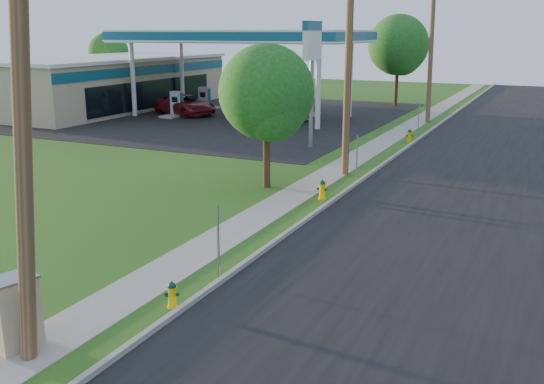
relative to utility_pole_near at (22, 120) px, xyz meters
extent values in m
plane|color=#2A561C|center=(0.60, 1.00, -4.80)|extent=(140.00, 140.00, 0.00)
cube|color=black|center=(5.10, 11.00, -4.79)|extent=(8.00, 120.00, 0.02)
cube|color=#98968B|center=(1.10, 11.00, -4.73)|extent=(0.15, 120.00, 0.15)
cube|color=gray|center=(-0.65, 11.00, -4.79)|extent=(1.50, 120.00, 0.03)
cube|color=black|center=(-15.40, 33.00, -4.79)|extent=(26.00, 28.00, 0.02)
cylinder|color=brown|center=(0.00, 0.00, -0.05)|extent=(1.31, 0.32, 9.48)
cylinder|color=brown|center=(0.00, 18.00, 0.10)|extent=(0.32, 0.32, 9.80)
cylinder|color=brown|center=(0.00, 36.00, -0.05)|extent=(0.49, 0.32, 9.50)
cube|color=gray|center=(0.85, 5.20, -3.80)|extent=(0.05, 0.04, 2.00)
cube|color=gray|center=(0.85, 17.00, -3.80)|extent=(0.05, 0.04, 2.00)
cube|color=gray|center=(0.85, 29.20, -3.80)|extent=(0.05, 0.04, 2.00)
cylinder|color=silver|center=(-20.90, 29.70, -2.05)|extent=(0.36, 0.36, 5.50)
cylinder|color=silver|center=(-20.90, 36.30, -2.05)|extent=(0.36, 0.36, 5.50)
cylinder|color=silver|center=(-5.90, 29.70, -2.05)|extent=(0.36, 0.36, 5.50)
cylinder|color=silver|center=(-5.90, 36.30, -2.05)|extent=(0.36, 0.36, 5.50)
cube|color=silver|center=(-13.40, 33.00, 1.15)|extent=(18.00, 9.00, 0.90)
cube|color=navy|center=(-13.40, 33.00, 1.15)|extent=(18.15, 9.15, 0.63)
cube|color=silver|center=(-13.40, 33.00, 0.83)|extent=(18.18, 9.18, 0.10)
cube|color=#98968B|center=(-17.90, 31.00, -4.71)|extent=(1.20, 3.20, 0.18)
cube|color=#9EA0A3|center=(-17.90, 31.00, -3.75)|extent=(0.90, 0.50, 1.70)
cube|color=navy|center=(-17.90, 31.00, -3.75)|extent=(0.94, 0.40, 1.50)
cube|color=black|center=(-17.90, 30.73, -3.50)|extent=(0.50, 0.02, 0.40)
cube|color=#98968B|center=(-8.90, 31.00, -4.71)|extent=(1.20, 3.20, 0.18)
cube|color=#9EA0A3|center=(-8.90, 31.00, -3.75)|extent=(0.90, 0.50, 1.70)
cube|color=navy|center=(-8.90, 31.00, -3.75)|extent=(0.94, 0.40, 1.50)
cube|color=black|center=(-8.90, 30.73, -3.50)|extent=(0.50, 0.02, 0.40)
cube|color=#98968B|center=(-17.90, 35.00, -4.71)|extent=(1.20, 3.20, 0.18)
cube|color=#9EA0A3|center=(-17.90, 35.00, -3.75)|extent=(0.90, 0.50, 1.70)
cube|color=navy|center=(-17.90, 35.00, -3.75)|extent=(0.94, 0.40, 1.50)
cube|color=black|center=(-17.90, 34.73, -3.50)|extent=(0.50, 0.02, 0.40)
cube|color=#98968B|center=(-8.90, 35.00, -4.71)|extent=(1.20, 3.20, 0.18)
cube|color=#9EA0A3|center=(-8.90, 35.00, -3.75)|extent=(0.90, 0.50, 1.70)
cube|color=navy|center=(-8.90, 35.00, -3.75)|extent=(0.94, 0.40, 1.50)
cube|color=black|center=(-8.90, 34.73, -3.50)|extent=(0.50, 0.02, 0.40)
cube|color=tan|center=(-26.40, 33.00, -2.80)|extent=(10.00, 22.00, 4.00)
cube|color=navy|center=(-21.38, 33.00, -1.50)|extent=(0.06, 22.00, 0.70)
cube|color=black|center=(-21.37, 33.00, -3.40)|extent=(0.06, 16.06, 2.20)
cube|color=silver|center=(-26.40, 33.00, -0.68)|extent=(10.40, 22.40, 0.25)
cylinder|color=gray|center=(-3.90, 23.50, -2.30)|extent=(0.24, 0.24, 5.00)
cube|color=silver|center=(-3.90, 23.50, 1.00)|extent=(0.30, 2.00, 2.00)
cube|color=navy|center=(-3.90, 23.50, 1.80)|extent=(0.34, 2.04, 0.50)
cylinder|color=#392614|center=(-2.22, 14.40, -3.29)|extent=(0.30, 0.30, 3.03)
sphere|color=#1D5610|center=(-2.22, 14.40, -0.86)|extent=(3.88, 3.88, 3.88)
sphere|color=#1D5610|center=(-1.82, 14.10, -1.47)|extent=(2.67, 2.67, 2.67)
cylinder|color=#392614|center=(-4.45, 44.63, -2.81)|extent=(0.30, 0.30, 3.99)
sphere|color=#1D5610|center=(-4.45, 44.63, 0.38)|extent=(5.11, 5.11, 5.11)
sphere|color=#1D5610|center=(-4.05, 44.33, -0.42)|extent=(3.51, 3.51, 3.51)
cylinder|color=#392614|center=(-33.69, 42.29, -3.20)|extent=(0.30, 0.30, 3.20)
sphere|color=#1D5610|center=(-33.69, 42.29, -0.64)|extent=(4.10, 4.10, 4.10)
sphere|color=#1D5610|center=(-33.29, 41.99, -1.28)|extent=(2.82, 2.82, 2.82)
cylinder|color=yellow|center=(0.78, 3.15, -4.78)|extent=(0.25, 0.25, 0.05)
cylinder|color=yellow|center=(0.78, 3.15, -4.54)|extent=(0.20, 0.20, 0.53)
cylinder|color=yellow|center=(0.78, 3.15, -4.31)|extent=(0.25, 0.25, 0.04)
sphere|color=#0B3520|center=(0.78, 3.15, -4.27)|extent=(0.20, 0.20, 0.20)
cylinder|color=#0B3520|center=(0.78, 3.15, -4.16)|extent=(0.04, 0.04, 0.05)
cylinder|color=#0B3520|center=(0.82, 3.03, -4.47)|extent=(0.13, 0.13, 0.10)
cylinder|color=#0B3520|center=(0.66, 3.11, -4.47)|extent=(0.11, 0.11, 0.08)
cylinder|color=#0B3520|center=(0.90, 3.19, -4.47)|extent=(0.11, 0.11, 0.08)
cylinder|color=#FFCB00|center=(0.56, 13.61, -4.77)|extent=(0.29, 0.29, 0.06)
cylinder|color=#FFCB00|center=(0.56, 13.61, -4.49)|extent=(0.23, 0.23, 0.62)
cylinder|color=#FFCB00|center=(0.56, 13.61, -4.22)|extent=(0.29, 0.29, 0.04)
sphere|color=#0E381E|center=(0.56, 13.61, -4.18)|extent=(0.24, 0.24, 0.24)
cylinder|color=#0E381E|center=(0.56, 13.61, -4.05)|extent=(0.05, 0.05, 0.06)
cylinder|color=#0E381E|center=(0.55, 13.46, -4.41)|extent=(0.12, 0.13, 0.11)
cylinder|color=#0E381E|center=(0.42, 13.62, -4.41)|extent=(0.11, 0.10, 0.09)
cylinder|color=#0E381E|center=(0.71, 13.60, -4.41)|extent=(0.11, 0.10, 0.09)
cylinder|color=#E7C201|center=(0.75, 27.47, -4.77)|extent=(0.30, 0.30, 0.06)
cylinder|color=#E7C201|center=(0.75, 27.47, -4.49)|extent=(0.23, 0.23, 0.63)
cylinder|color=#E7C201|center=(0.75, 27.47, -4.21)|extent=(0.30, 0.30, 0.04)
sphere|color=#0A3919|center=(0.75, 27.47, -4.17)|extent=(0.24, 0.24, 0.24)
cylinder|color=#0A3919|center=(0.75, 27.47, -4.04)|extent=(0.05, 0.05, 0.06)
cylinder|color=#0A3919|center=(0.80, 27.33, -4.40)|extent=(0.15, 0.16, 0.12)
cylinder|color=#0A3919|center=(0.61, 27.42, -4.40)|extent=(0.13, 0.12, 0.10)
cylinder|color=#0A3919|center=(0.89, 27.52, -4.40)|extent=(0.13, 0.12, 0.10)
cube|color=tan|center=(-1.02, 0.23, -4.05)|extent=(0.86, 1.01, 1.51)
cube|color=gray|center=(-1.02, 0.23, -3.27)|extent=(0.91, 1.06, 0.04)
imported|color=maroon|center=(-17.76, 31.91, -4.02)|extent=(6.18, 4.41, 1.56)
imported|color=#9EA0A4|center=(-9.81, 32.82, -4.02)|extent=(4.97, 3.49, 1.57)
camera|label=1|loc=(8.54, -7.70, 1.52)|focal=40.00mm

